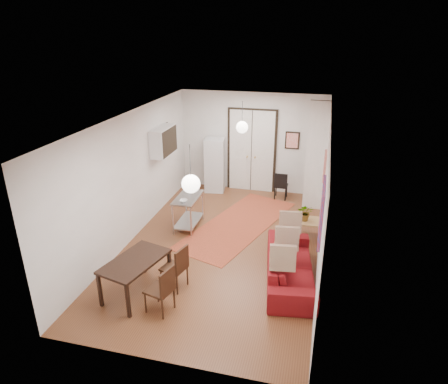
% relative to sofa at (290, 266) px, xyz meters
% --- Properties ---
extents(floor, '(7.00, 7.00, 0.00)m').
position_rel_sofa_xyz_m(floor, '(-1.60, 0.97, -0.32)').
color(floor, brown).
rests_on(floor, ground).
extents(ceiling, '(4.20, 7.00, 0.02)m').
position_rel_sofa_xyz_m(ceiling, '(-1.60, 0.97, 2.58)').
color(ceiling, silver).
rests_on(ceiling, wall_back).
extents(wall_back, '(4.20, 0.02, 2.90)m').
position_rel_sofa_xyz_m(wall_back, '(-1.60, 4.47, 1.13)').
color(wall_back, white).
rests_on(wall_back, floor).
extents(wall_front, '(4.20, 0.02, 2.90)m').
position_rel_sofa_xyz_m(wall_front, '(-1.60, -2.53, 1.13)').
color(wall_front, white).
rests_on(wall_front, floor).
extents(wall_left, '(0.02, 7.00, 2.90)m').
position_rel_sofa_xyz_m(wall_left, '(-3.70, 0.97, 1.13)').
color(wall_left, white).
rests_on(wall_left, floor).
extents(wall_right, '(0.02, 7.00, 2.90)m').
position_rel_sofa_xyz_m(wall_right, '(0.50, 0.97, 1.13)').
color(wall_right, white).
rests_on(wall_right, floor).
extents(double_doors, '(1.44, 0.06, 2.50)m').
position_rel_sofa_xyz_m(double_doors, '(-1.60, 4.42, 0.88)').
color(double_doors, white).
rests_on(double_doors, wall_back).
extents(stub_partition, '(0.50, 0.10, 2.90)m').
position_rel_sofa_xyz_m(stub_partition, '(0.25, 3.52, 1.13)').
color(stub_partition, white).
rests_on(stub_partition, floor).
extents(wall_cabinet, '(0.35, 1.00, 0.70)m').
position_rel_sofa_xyz_m(wall_cabinet, '(-3.52, 2.47, 1.58)').
color(wall_cabinet, white).
rests_on(wall_cabinet, wall_left).
extents(painting_popart, '(0.05, 1.00, 1.00)m').
position_rel_sofa_xyz_m(painting_popart, '(0.48, -0.28, 1.33)').
color(painting_popart, red).
rests_on(painting_popart, wall_right).
extents(painting_abstract, '(0.05, 0.50, 0.60)m').
position_rel_sofa_xyz_m(painting_abstract, '(0.48, 1.77, 1.48)').
color(painting_abstract, beige).
rests_on(painting_abstract, wall_right).
extents(poster_back, '(0.40, 0.03, 0.50)m').
position_rel_sofa_xyz_m(poster_back, '(-0.45, 4.44, 1.28)').
color(poster_back, red).
rests_on(poster_back, wall_back).
extents(print_left, '(0.03, 0.44, 0.54)m').
position_rel_sofa_xyz_m(print_left, '(-3.67, 2.97, 1.63)').
color(print_left, brown).
rests_on(print_left, wall_left).
extents(pendant_back, '(0.30, 0.30, 0.80)m').
position_rel_sofa_xyz_m(pendant_back, '(-1.60, 2.97, 1.93)').
color(pendant_back, white).
rests_on(pendant_back, ceiling).
extents(pendant_front, '(0.30, 0.30, 0.80)m').
position_rel_sofa_xyz_m(pendant_front, '(-1.60, -1.03, 1.93)').
color(pendant_front, white).
rests_on(pendant_front, ceiling).
extents(kilim_rug, '(2.53, 4.04, 0.01)m').
position_rel_sofa_xyz_m(kilim_rug, '(-1.46, 2.07, -0.32)').
color(kilim_rug, '#B7452D').
rests_on(kilim_rug, floor).
extents(sofa, '(1.17, 2.32, 0.65)m').
position_rel_sofa_xyz_m(sofa, '(0.00, 0.00, 0.00)').
color(sofa, maroon).
rests_on(sofa, floor).
extents(coffee_table, '(0.95, 0.57, 0.41)m').
position_rel_sofa_xyz_m(coffee_table, '(0.11, 1.87, 0.03)').
color(coffee_table, '#A97E50').
rests_on(coffee_table, floor).
extents(potted_plant, '(0.33, 0.38, 0.40)m').
position_rel_sofa_xyz_m(potted_plant, '(0.15, 1.87, 0.29)').
color(potted_plant, '#2A5F2E').
rests_on(potted_plant, coffee_table).
extents(kitchen_counter, '(0.53, 1.05, 0.80)m').
position_rel_sofa_xyz_m(kitchen_counter, '(-2.63, 1.66, 0.17)').
color(kitchen_counter, '#B2B5B7').
rests_on(kitchen_counter, floor).
extents(bowl, '(0.19, 0.19, 0.05)m').
position_rel_sofa_xyz_m(bowl, '(-2.63, 1.36, 0.50)').
color(bowl, silver).
rests_on(bowl, kitchen_counter).
extents(soap_bottle, '(0.08, 0.08, 0.17)m').
position_rel_sofa_xyz_m(soap_bottle, '(-2.68, 1.91, 0.56)').
color(soap_bottle, teal).
rests_on(soap_bottle, kitchen_counter).
extents(fridge, '(0.63, 0.63, 1.59)m').
position_rel_sofa_xyz_m(fridge, '(-2.63, 4.11, 0.47)').
color(fridge, silver).
rests_on(fridge, floor).
extents(dining_table, '(1.02, 1.41, 0.70)m').
position_rel_sofa_xyz_m(dining_table, '(-2.69, -1.10, 0.30)').
color(dining_table, black).
rests_on(dining_table, floor).
extents(dining_chair_near, '(0.50, 0.63, 0.87)m').
position_rel_sofa_xyz_m(dining_chair_near, '(-2.09, -0.67, 0.18)').
color(dining_chair_near, '#351D11').
rests_on(dining_chair_near, floor).
extents(dining_chair_far, '(0.50, 0.63, 0.87)m').
position_rel_sofa_xyz_m(dining_chair_far, '(-2.09, -1.37, 0.18)').
color(dining_chair_far, '#351D11').
rests_on(dining_chair_far, floor).
extents(black_side_chair, '(0.37, 0.37, 0.80)m').
position_rel_sofa_xyz_m(black_side_chair, '(-0.64, 4.04, 0.14)').
color(black_side_chair, black).
rests_on(black_side_chair, floor).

